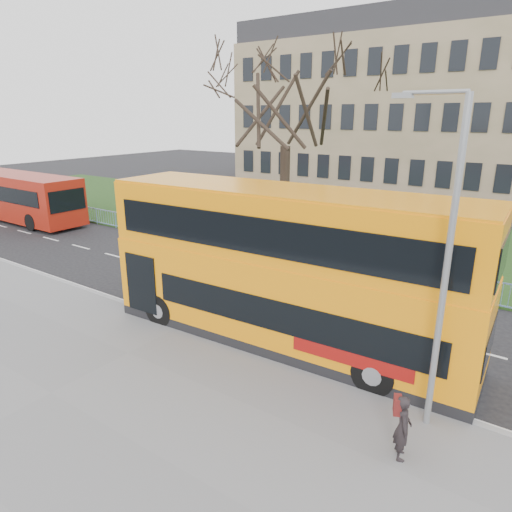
{
  "coord_description": "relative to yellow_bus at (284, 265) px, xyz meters",
  "views": [
    {
      "loc": [
        10.59,
        -12.26,
        7.28
      ],
      "look_at": [
        1.3,
        1.0,
        2.22
      ],
      "focal_mm": 32.0,
      "sensor_mm": 36.0,
      "label": 1
    }
  ],
  "objects": [
    {
      "name": "ground",
      "position": [
        -3.46,
        0.52,
        -2.71
      ],
      "size": [
        120.0,
        120.0,
        0.0
      ],
      "primitive_type": "plane",
      "color": "black",
      "rests_on": "ground"
    },
    {
      "name": "pavement",
      "position": [
        -3.46,
        -6.23,
        -2.65
      ],
      "size": [
        80.0,
        10.5,
        0.12
      ],
      "primitive_type": "cube",
      "color": "slate",
      "rests_on": "ground"
    },
    {
      "name": "kerb",
      "position": [
        -3.46,
        -1.03,
        -2.64
      ],
      "size": [
        80.0,
        0.2,
        0.14
      ],
      "primitive_type": "cube",
      "color": "gray",
      "rests_on": "ground"
    },
    {
      "name": "grass_verge",
      "position": [
        -3.46,
        14.82,
        -2.67
      ],
      "size": [
        80.0,
        15.4,
        0.08
      ],
      "primitive_type": "cube",
      "color": "#1D3714",
      "rests_on": "ground"
    },
    {
      "name": "guard_railing",
      "position": [
        -3.46,
        7.12,
        -2.16
      ],
      "size": [
        40.0,
        0.12,
        1.1
      ],
      "primitive_type": null,
      "color": "#7CA3DC",
      "rests_on": "ground"
    },
    {
      "name": "bare_tree",
      "position": [
        -6.46,
        10.52,
        3.9
      ],
      "size": [
        9.14,
        9.14,
        13.06
      ],
      "primitive_type": null,
      "color": "black",
      "rests_on": "grass_verge"
    },
    {
      "name": "civic_building",
      "position": [
        -8.46,
        35.52,
        4.29
      ],
      "size": [
        30.0,
        15.0,
        14.0
      ],
      "primitive_type": "cube",
      "color": "#7A6C4D",
      "rests_on": "ground"
    },
    {
      "name": "yellow_bus",
      "position": [
        0.0,
        0.0,
        0.0
      ],
      "size": [
        12.17,
        3.39,
        5.05
      ],
      "rotation": [
        0.0,
        0.0,
        0.04
      ],
      "color": "orange",
      "rests_on": "ground"
    },
    {
      "name": "red_bus",
      "position": [
        -25.28,
        4.79,
        -0.96
      ],
      "size": [
        12.46,
        2.88,
        3.29
      ],
      "rotation": [
        0.0,
        0.0,
        -0.0
      ],
      "color": "#9B1B0E",
      "rests_on": "ground"
    },
    {
      "name": "pedestrian",
      "position": [
        4.99,
        -3.21,
        -1.84
      ],
      "size": [
        0.54,
        0.64,
        1.5
      ],
      "primitive_type": "imported",
      "rotation": [
        0.0,
        0.0,
        1.96
      ],
      "color": "black",
      "rests_on": "pavement"
    },
    {
      "name": "street_lamp",
      "position": [
        5.05,
        -1.68,
        1.59
      ],
      "size": [
        1.62,
        0.24,
        7.63
      ],
      "rotation": [
        0.0,
        0.0,
        -0.05
      ],
      "color": "gray",
      "rests_on": "pavement"
    }
  ]
}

